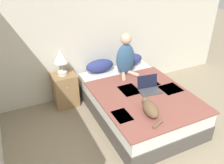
# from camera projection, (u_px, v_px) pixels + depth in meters

# --- Properties ---
(wall_back) EXTENTS (5.48, 0.05, 2.55)m
(wall_back) POSITION_uv_depth(u_px,v_px,m) (110.00, 29.00, 4.52)
(wall_back) COLOR beige
(wall_back) RESTS_ON ground_plane
(bed) EXTENTS (1.49, 2.13, 0.53)m
(bed) POSITION_uv_depth(u_px,v_px,m) (138.00, 103.00, 4.13)
(bed) COLOR #4C4742
(bed) RESTS_ON ground_plane
(pillow_near) EXTENTS (0.55, 0.25, 0.25)m
(pillow_near) POSITION_uv_depth(u_px,v_px,m) (100.00, 66.00, 4.53)
(pillow_near) COLOR navy
(pillow_near) RESTS_ON bed
(pillow_far) EXTENTS (0.55, 0.25, 0.25)m
(pillow_far) POSITION_uv_depth(u_px,v_px,m) (130.00, 60.00, 4.78)
(pillow_far) COLOR navy
(pillow_far) RESTS_ON bed
(person_sitting) EXTENTS (0.37, 0.36, 0.79)m
(person_sitting) POSITION_uv_depth(u_px,v_px,m) (126.00, 57.00, 4.35)
(person_sitting) COLOR #33567A
(person_sitting) RESTS_ON bed
(cat_tabby) EXTENTS (0.27, 0.55, 0.19)m
(cat_tabby) POSITION_uv_depth(u_px,v_px,m) (150.00, 109.00, 3.38)
(cat_tabby) COLOR brown
(cat_tabby) RESTS_ON bed
(laptop_open) EXTENTS (0.39, 0.32, 0.24)m
(laptop_open) POSITION_uv_depth(u_px,v_px,m) (149.00, 88.00, 3.96)
(laptop_open) COLOR #424247
(laptop_open) RESTS_ON bed
(nightstand) EXTENTS (0.42, 0.38, 0.64)m
(nightstand) POSITION_uv_depth(u_px,v_px,m) (65.00, 90.00, 4.40)
(nightstand) COLOR #937047
(nightstand) RESTS_ON ground_plane
(table_lamp) EXTENTS (0.26, 0.26, 0.48)m
(table_lamp) POSITION_uv_depth(u_px,v_px,m) (61.00, 58.00, 4.08)
(table_lamp) COLOR beige
(table_lamp) RESTS_ON nightstand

